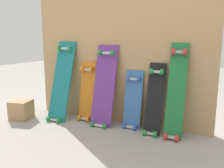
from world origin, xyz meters
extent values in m
plane|color=#9E9991|center=(0.00, 0.00, 0.00)|extent=(12.00, 12.00, 0.00)
cube|color=tan|center=(0.00, 0.07, 0.91)|extent=(1.98, 0.04, 1.81)
cube|color=#197A7F|center=(-0.61, -0.11, 0.40)|extent=(0.23, 0.31, 0.94)
cube|color=#B7B7BF|center=(-0.61, -0.25, 0.02)|extent=(0.10, 0.04, 0.03)
cube|color=#B7B7BF|center=(-0.61, -0.01, 0.79)|extent=(0.10, 0.04, 0.03)
cylinder|color=#268C3F|center=(-0.69, -0.27, 0.03)|extent=(0.03, 0.06, 0.06)
cylinder|color=#268C3F|center=(-0.54, -0.27, 0.03)|extent=(0.03, 0.06, 0.06)
cylinder|color=#268C3F|center=(-0.69, -0.03, 0.80)|extent=(0.03, 0.06, 0.06)
cylinder|color=#268C3F|center=(-0.54, -0.03, 0.80)|extent=(0.03, 0.06, 0.06)
cube|color=orange|center=(-0.33, -0.02, 0.29)|extent=(0.18, 0.13, 0.72)
cube|color=#B7B7BF|center=(-0.33, -0.08, 0.03)|extent=(0.08, 0.04, 0.03)
cube|color=#B7B7BF|center=(-0.33, 0.00, 0.57)|extent=(0.08, 0.04, 0.03)
cylinder|color=orange|center=(-0.39, -0.10, 0.03)|extent=(0.03, 0.06, 0.06)
cylinder|color=orange|center=(-0.28, -0.10, 0.03)|extent=(0.03, 0.06, 0.06)
cylinder|color=orange|center=(-0.39, -0.01, 0.57)|extent=(0.03, 0.06, 0.06)
cylinder|color=orange|center=(-0.28, -0.01, 0.57)|extent=(0.03, 0.06, 0.06)
cube|color=#6B338C|center=(-0.09, -0.07, 0.38)|extent=(0.24, 0.24, 0.91)
cube|color=#B7B7BF|center=(-0.09, -0.18, 0.02)|extent=(0.11, 0.04, 0.03)
cube|color=#B7B7BF|center=(-0.09, 0.00, 0.75)|extent=(0.11, 0.04, 0.03)
cylinder|color=#268C3F|center=(-0.17, -0.20, 0.02)|extent=(0.03, 0.05, 0.05)
cylinder|color=#268C3F|center=(-0.02, -0.20, 0.02)|extent=(0.03, 0.05, 0.05)
cylinder|color=#268C3F|center=(-0.17, -0.02, 0.76)|extent=(0.03, 0.05, 0.05)
cylinder|color=#268C3F|center=(-0.02, -0.02, 0.76)|extent=(0.03, 0.05, 0.05)
cube|color=#386BAD|center=(0.21, -0.02, 0.26)|extent=(0.18, 0.14, 0.66)
cube|color=#B7B7BF|center=(0.21, -0.09, 0.02)|extent=(0.08, 0.04, 0.03)
cube|color=#B7B7BF|center=(0.21, 0.00, 0.50)|extent=(0.08, 0.04, 0.03)
cylinder|color=#3359B2|center=(0.16, -0.11, 0.03)|extent=(0.03, 0.05, 0.05)
cylinder|color=#3359B2|center=(0.27, -0.11, 0.03)|extent=(0.03, 0.05, 0.05)
cylinder|color=#3359B2|center=(0.16, -0.02, 0.50)|extent=(0.03, 0.05, 0.05)
cylinder|color=#3359B2|center=(0.27, -0.02, 0.50)|extent=(0.03, 0.05, 0.05)
cube|color=black|center=(0.45, -0.06, 0.30)|extent=(0.17, 0.23, 0.74)
cube|color=#B7B7BF|center=(0.45, -0.17, 0.02)|extent=(0.07, 0.04, 0.03)
cube|color=#B7B7BF|center=(0.45, -0.01, 0.59)|extent=(0.07, 0.04, 0.03)
cylinder|color=#268C3F|center=(0.40, -0.18, 0.03)|extent=(0.03, 0.05, 0.05)
cylinder|color=#268C3F|center=(0.50, -0.18, 0.03)|extent=(0.03, 0.05, 0.05)
cylinder|color=#268C3F|center=(0.40, -0.02, 0.59)|extent=(0.03, 0.05, 0.05)
cylinder|color=#268C3F|center=(0.50, -0.02, 0.59)|extent=(0.03, 0.05, 0.05)
cube|color=#1E7238|center=(0.65, -0.07, 0.40)|extent=(0.16, 0.23, 0.93)
cube|color=#B7B7BF|center=(0.65, -0.18, 0.03)|extent=(0.07, 0.04, 0.03)
cube|color=#B7B7BF|center=(0.65, 0.00, 0.78)|extent=(0.07, 0.04, 0.03)
cylinder|color=red|center=(0.60, -0.20, 0.03)|extent=(0.03, 0.06, 0.06)
cylinder|color=red|center=(0.70, -0.20, 0.03)|extent=(0.03, 0.06, 0.06)
cylinder|color=red|center=(0.60, -0.02, 0.78)|extent=(0.03, 0.06, 0.06)
cylinder|color=red|center=(0.70, -0.02, 0.78)|extent=(0.03, 0.06, 0.06)
cube|color=tan|center=(-1.02, -0.33, 0.11)|extent=(0.25, 0.25, 0.21)
camera|label=1|loc=(1.00, -2.18, 0.89)|focal=37.10mm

